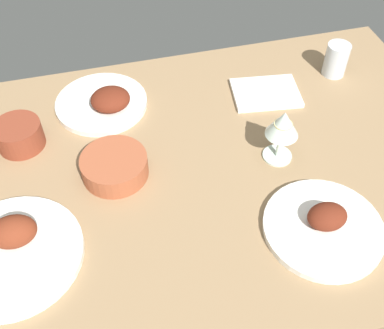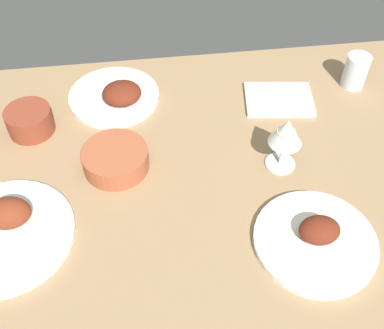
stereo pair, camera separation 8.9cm
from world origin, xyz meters
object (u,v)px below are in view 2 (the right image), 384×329
wine_glass (286,134)px  plate_near_viewer (6,230)px  plate_center_main (117,95)px  water_tumbler (356,71)px  plate_far_side (316,239)px  folded_napkin (279,99)px  bowl_sauce (115,158)px  bowl_onions (29,120)px

wine_glass → plate_near_viewer: bearing=11.0°
plate_center_main → water_tumbler: size_ratio=2.58×
plate_far_side → folded_napkin: 44.46cm
plate_center_main → bowl_sauce: plate_center_main is taller
water_tumbler → plate_near_viewer: bearing=23.4°
bowl_onions → folded_napkin: bowl_onions is taller
plate_far_side → water_tumbler: water_tumbler is taller
bowl_onions → folded_napkin: bearing=-177.5°
plate_center_main → plate_near_viewer: bearing=59.4°
plate_near_viewer → bowl_sauce: plate_near_viewer is taller
plate_center_main → wine_glass: wine_glass is taller
wine_glass → folded_napkin: wine_glass is taller
bowl_onions → water_tumbler: bearing=-175.4°
plate_center_main → bowl_sauce: 23.71cm
plate_center_main → bowl_onions: size_ratio=2.13×
bowl_onions → wine_glass: size_ratio=0.81×
bowl_onions → water_tumbler: size_ratio=1.21×
plate_center_main → plate_far_side: 63.43cm
wine_glass → water_tumbler: (-27.24, -26.37, -5.26)cm
bowl_sauce → wine_glass: wine_glass is taller
plate_far_side → bowl_onions: size_ratio=2.22×
plate_near_viewer → bowl_onions: 31.35cm
plate_center_main → folded_napkin: size_ratio=1.36×
plate_far_side → wine_glass: (1.56, -22.06, 8.46)cm
plate_center_main → plate_near_viewer: 46.21cm
plate_far_side → plate_near_viewer: plate_near_viewer is taller
folded_napkin → bowl_sauce: bearing=22.4°
plate_center_main → water_tumbler: (-64.69, 1.59, 2.79)cm
plate_near_viewer → bowl_onions: size_ratio=2.50×
plate_near_viewer → bowl_onions: bearing=-93.8°
bowl_onions → plate_near_viewer: bearing=86.2°
bowl_onions → wine_glass: wine_glass is taller
wine_glass → bowl_onions: bearing=-18.2°
plate_near_viewer → wine_glass: bearing=-169.0°
plate_far_side → folded_napkin: bearing=-95.0°
plate_center_main → wine_glass: bearing=143.3°
bowl_onions → plate_center_main: bearing=-158.3°
bowl_onions → wine_glass: (-58.92, 19.42, 6.49)cm
plate_near_viewer → water_tumbler: water_tumbler is taller
folded_napkin → plate_near_viewer: bearing=27.1°
folded_napkin → water_tumbler: bearing=-169.2°
plate_center_main → bowl_onions: 23.15cm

